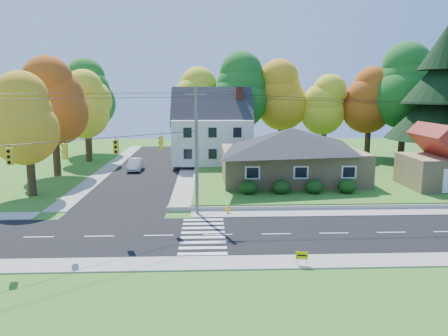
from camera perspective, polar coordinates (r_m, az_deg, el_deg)
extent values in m
plane|color=#3D7923|center=(30.00, -0.82, -8.73)|extent=(120.00, 120.00, 0.00)
cube|color=black|center=(30.00, -0.82, -8.71)|extent=(90.00, 8.00, 0.02)
cube|color=black|center=(55.72, -9.78, -0.05)|extent=(8.00, 44.00, 0.02)
cube|color=#9C9A90|center=(34.76, -1.04, -6.01)|extent=(90.00, 2.00, 0.08)
cube|color=#9C9A90|center=(25.30, -0.52, -12.30)|extent=(90.00, 2.00, 0.08)
cube|color=#3D7923|center=(52.12, 13.00, -0.60)|extent=(30.00, 30.00, 0.50)
cube|color=tan|center=(45.86, 8.69, 0.46)|extent=(14.00, 10.00, 3.20)
pyramid|color=#26262B|center=(45.50, 8.78, 3.81)|extent=(14.60, 10.60, 2.20)
cube|color=silver|center=(56.75, -1.57, 3.63)|extent=(10.00, 8.00, 5.60)
pyramid|color=#26262B|center=(56.44, -1.59, 7.67)|extent=(10.40, 8.40, 2.40)
cube|color=brown|center=(56.71, 1.98, 5.65)|extent=(0.90, 0.90, 9.60)
cube|color=tan|center=(46.97, 26.66, -0.40)|extent=(7.00, 6.00, 3.00)
pyramid|color=maroon|center=(46.65, 26.88, 2.38)|extent=(7.30, 6.30, 1.60)
ellipsoid|color=#163A10|center=(39.31, 3.18, -2.48)|extent=(1.70, 1.70, 1.27)
ellipsoid|color=#163A10|center=(39.70, 7.50, -2.42)|extent=(1.70, 1.70, 1.27)
ellipsoid|color=#163A10|center=(40.32, 11.71, -2.35)|extent=(1.70, 1.70, 1.27)
ellipsoid|color=#163A10|center=(41.14, 15.77, -2.28)|extent=(1.70, 1.70, 1.27)
cylinder|color=#666059|center=(33.92, -3.61, 2.14)|extent=(0.26, 0.26, 10.00)
cube|color=#666059|center=(33.60, -3.69, 9.60)|extent=(1.60, 0.12, 0.12)
cube|color=gold|center=(27.85, -26.19, 1.36)|extent=(0.34, 0.26, 1.00)
cube|color=gold|center=(28.81, -20.04, 2.04)|extent=(0.26, 0.34, 1.00)
cube|color=gold|center=(30.19, -13.92, 2.70)|extent=(0.34, 0.26, 1.00)
cube|color=gold|center=(31.98, -8.19, 3.29)|extent=(0.26, 0.34, 1.00)
cylinder|color=black|center=(29.47, -16.63, 3.67)|extent=(13.02, 10.43, 0.04)
cylinder|color=#3F2A19|center=(62.74, -3.47, 4.14)|extent=(0.80, 0.80, 5.40)
sphere|color=yellow|center=(62.45, -3.51, 7.70)|extent=(6.72, 6.72, 6.72)
sphere|color=yellow|center=(62.41, -3.53, 9.24)|extent=(5.91, 5.91, 5.91)
sphere|color=yellow|center=(62.41, -3.54, 10.78)|extent=(5.11, 5.11, 5.11)
cylinder|color=#3F2A19|center=(61.86, 2.09, 4.49)|extent=(0.86, 0.86, 6.30)
sphere|color=#206C22|center=(61.59, 2.12, 8.70)|extent=(7.84, 7.84, 7.84)
sphere|color=#206C22|center=(61.57, 2.13, 10.53)|extent=(6.90, 6.90, 6.90)
sphere|color=#206C22|center=(61.62, 2.14, 12.35)|extent=(5.96, 5.96, 5.96)
cylinder|color=#3F2A19|center=(63.61, 7.43, 4.36)|extent=(0.83, 0.83, 5.85)
sphere|color=gold|center=(63.33, 7.52, 8.16)|extent=(7.28, 7.28, 7.28)
sphere|color=gold|center=(63.30, 7.56, 9.81)|extent=(6.41, 6.41, 6.41)
sphere|color=gold|center=(63.32, 7.59, 11.46)|extent=(5.53, 5.53, 5.53)
cylinder|color=#3F2A19|center=(63.97, 12.89, 3.82)|extent=(0.77, 0.77, 4.95)
sphere|color=yellow|center=(63.70, 13.01, 7.01)|extent=(6.16, 6.16, 6.16)
sphere|color=yellow|center=(63.64, 13.07, 8.40)|extent=(5.42, 5.42, 5.42)
sphere|color=yellow|center=(63.62, 13.13, 9.78)|extent=(4.68, 4.68, 4.68)
cylinder|color=#3F2A19|center=(64.84, 18.26, 3.84)|extent=(0.80, 0.80, 5.40)
sphere|color=#B25016|center=(64.57, 18.45, 7.29)|extent=(6.72, 6.72, 6.72)
sphere|color=#B25016|center=(64.53, 18.54, 8.77)|extent=(5.91, 5.91, 5.91)
sphere|color=#B25016|center=(64.52, 18.62, 10.26)|extent=(5.11, 5.11, 5.11)
cylinder|color=#3F2A19|center=(64.47, 22.25, 4.17)|extent=(0.89, 0.89, 6.75)
sphere|color=#206C22|center=(64.22, 22.54, 8.50)|extent=(8.40, 8.40, 8.40)
sphere|color=#206C22|center=(64.22, 22.67, 10.37)|extent=(7.39, 7.39, 7.39)
sphere|color=#206C22|center=(64.29, 22.80, 12.24)|extent=(6.38, 6.38, 6.38)
cylinder|color=#3F2A19|center=(58.02, 26.27, 1.38)|extent=(0.40, 0.40, 2.88)
cone|color=black|center=(57.55, 26.69, 6.74)|extent=(12.80, 12.80, 6.72)
cone|color=black|center=(57.53, 26.99, 10.55)|extent=(9.60, 9.60, 6.08)
cylinder|color=#3F2A19|center=(44.14, -23.92, -0.18)|extent=(0.77, 0.77, 4.95)
sphere|color=gold|center=(43.70, -24.25, 4.44)|extent=(6.16, 6.16, 6.16)
sphere|color=gold|center=(43.60, -24.40, 6.45)|extent=(5.42, 5.42, 5.42)
sphere|color=gold|center=(43.55, -24.54, 8.47)|extent=(4.68, 4.68, 4.68)
cylinder|color=#3F2A19|center=(53.70, -21.07, 2.19)|extent=(0.83, 0.83, 5.85)
sphere|color=#B25016|center=(53.33, -21.36, 6.68)|extent=(7.28, 7.28, 7.28)
sphere|color=#B25016|center=(53.27, -21.49, 8.64)|extent=(6.41, 6.41, 6.41)
sphere|color=#B25016|center=(53.28, -21.62, 10.59)|extent=(5.53, 5.53, 5.53)
cylinder|color=#3F2A19|center=(62.93, -17.31, 3.26)|extent=(0.80, 0.80, 5.40)
sphere|color=yellow|center=(62.62, -17.50, 6.81)|extent=(6.72, 6.72, 6.72)
sphere|color=yellow|center=(62.56, -17.58, 8.34)|extent=(5.91, 5.91, 5.91)
sphere|color=yellow|center=(62.55, -17.66, 9.88)|extent=(5.11, 5.11, 5.11)
cylinder|color=#3F2A19|center=(71.09, -17.25, 4.36)|extent=(0.86, 0.86, 6.30)
sphere|color=#206C22|center=(70.82, -17.44, 8.03)|extent=(7.84, 7.84, 7.84)
sphere|color=#206C22|center=(70.79, -17.52, 9.61)|extent=(6.90, 6.90, 6.90)
sphere|color=#206C22|center=(70.82, -17.61, 11.20)|extent=(5.96, 5.96, 5.96)
imported|color=#BBBBBE|center=(54.48, -11.52, 0.45)|extent=(1.63, 4.48, 1.47)
cylinder|color=#FFC700|center=(34.92, 0.49, -5.93)|extent=(0.31, 0.31, 0.09)
cylinder|color=#FFC700|center=(34.85, 0.49, -5.53)|extent=(0.20, 0.20, 0.47)
sphere|color=#FFC700|center=(34.77, 0.49, -5.08)|extent=(0.22, 0.22, 0.22)
cylinder|color=#FFC700|center=(34.83, 0.49, -5.39)|extent=(0.39, 0.25, 0.10)
cylinder|color=black|center=(25.21, 9.54, -11.92)|extent=(0.02, 0.02, 0.57)
cylinder|color=black|center=(25.32, 10.68, -11.87)|extent=(0.02, 0.02, 0.57)
cube|color=#EFC400|center=(25.14, 10.13, -11.17)|extent=(0.68, 0.16, 0.46)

